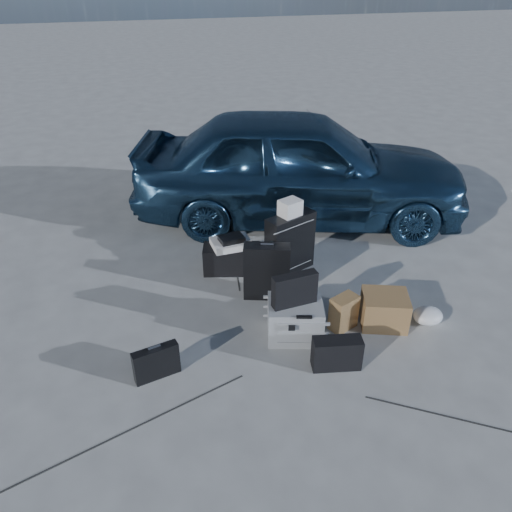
{
  "coord_description": "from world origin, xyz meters",
  "views": [
    {
      "loc": [
        -1.43,
        -3.28,
        3.06
      ],
      "look_at": [
        -0.22,
        0.85,
        0.51
      ],
      "focal_mm": 35.0,
      "sensor_mm": 36.0,
      "label": 1
    }
  ],
  "objects_px": {
    "pelican_case": "(295,319)",
    "cardboard_box": "(384,310)",
    "suitcase_right": "(290,243)",
    "briefcase": "(156,363)",
    "suitcase_left": "(267,272)",
    "duffel_bag": "(232,259)",
    "car": "(300,166)"
  },
  "relations": [
    {
      "from": "pelican_case",
      "to": "cardboard_box",
      "type": "bearing_deg",
      "value": 11.84
    },
    {
      "from": "pelican_case",
      "to": "suitcase_right",
      "type": "height_order",
      "value": "suitcase_right"
    },
    {
      "from": "pelican_case",
      "to": "suitcase_right",
      "type": "xyz_separation_m",
      "value": [
        0.34,
        1.12,
        0.16
      ]
    },
    {
      "from": "pelican_case",
      "to": "cardboard_box",
      "type": "height_order",
      "value": "pelican_case"
    },
    {
      "from": "briefcase",
      "to": "suitcase_right",
      "type": "relative_size",
      "value": 0.57
    },
    {
      "from": "suitcase_left",
      "to": "duffel_bag",
      "type": "distance_m",
      "value": 0.64
    },
    {
      "from": "car",
      "to": "suitcase_left",
      "type": "distance_m",
      "value": 2.03
    },
    {
      "from": "pelican_case",
      "to": "suitcase_right",
      "type": "bearing_deg",
      "value": 89.38
    },
    {
      "from": "suitcase_left",
      "to": "cardboard_box",
      "type": "bearing_deg",
      "value": -18.75
    },
    {
      "from": "suitcase_left",
      "to": "cardboard_box",
      "type": "distance_m",
      "value": 1.23
    },
    {
      "from": "suitcase_right",
      "to": "cardboard_box",
      "type": "distance_m",
      "value": 1.32
    },
    {
      "from": "briefcase",
      "to": "car",
      "type": "bearing_deg",
      "value": 36.85
    },
    {
      "from": "car",
      "to": "briefcase",
      "type": "distance_m",
      "value": 3.46
    },
    {
      "from": "pelican_case",
      "to": "duffel_bag",
      "type": "height_order",
      "value": "pelican_case"
    },
    {
      "from": "briefcase",
      "to": "duffel_bag",
      "type": "distance_m",
      "value": 1.77
    },
    {
      "from": "briefcase",
      "to": "duffel_bag",
      "type": "height_order",
      "value": "duffel_bag"
    },
    {
      "from": "pelican_case",
      "to": "suitcase_left",
      "type": "height_order",
      "value": "suitcase_left"
    },
    {
      "from": "suitcase_left",
      "to": "duffel_bag",
      "type": "height_order",
      "value": "suitcase_left"
    },
    {
      "from": "suitcase_right",
      "to": "pelican_case",
      "type": "bearing_deg",
      "value": -128.83
    },
    {
      "from": "car",
      "to": "pelican_case",
      "type": "relative_size",
      "value": 8.6
    },
    {
      "from": "suitcase_right",
      "to": "duffel_bag",
      "type": "bearing_deg",
      "value": 144.93
    },
    {
      "from": "car",
      "to": "briefcase",
      "type": "xyz_separation_m",
      "value": [
        -2.23,
        -2.59,
        -0.58
      ]
    },
    {
      "from": "suitcase_right",
      "to": "cardboard_box",
      "type": "bearing_deg",
      "value": -86.88
    },
    {
      "from": "suitcase_right",
      "to": "duffel_bag",
      "type": "relative_size",
      "value": 1.09
    },
    {
      "from": "pelican_case",
      "to": "briefcase",
      "type": "distance_m",
      "value": 1.32
    },
    {
      "from": "car",
      "to": "suitcase_right",
      "type": "bearing_deg",
      "value": 174.28
    },
    {
      "from": "briefcase",
      "to": "duffel_bag",
      "type": "relative_size",
      "value": 0.62
    },
    {
      "from": "duffel_bag",
      "to": "cardboard_box",
      "type": "xyz_separation_m",
      "value": [
        1.19,
        -1.34,
        0.0
      ]
    },
    {
      "from": "car",
      "to": "suitcase_left",
      "type": "height_order",
      "value": "car"
    },
    {
      "from": "briefcase",
      "to": "duffel_bag",
      "type": "bearing_deg",
      "value": 42.73
    },
    {
      "from": "car",
      "to": "suitcase_right",
      "type": "height_order",
      "value": "car"
    },
    {
      "from": "pelican_case",
      "to": "briefcase",
      "type": "bearing_deg",
      "value": -155.34
    }
  ]
}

